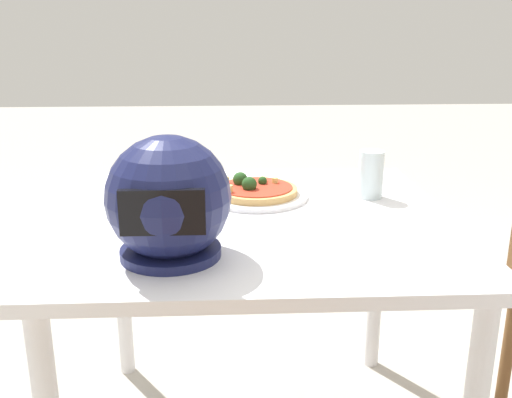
# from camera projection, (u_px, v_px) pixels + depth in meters

# --- Properties ---
(dining_table) EXTENTS (0.99, 0.93, 0.71)m
(dining_table) POSITION_uv_depth(u_px,v_px,m) (256.00, 246.00, 1.51)
(dining_table) COLOR white
(dining_table) RESTS_ON ground
(pizza_plate) EXTENTS (0.29, 0.29, 0.01)m
(pizza_plate) POSITION_uv_depth(u_px,v_px,m) (256.00, 196.00, 1.63)
(pizza_plate) COLOR white
(pizza_plate) RESTS_ON dining_table
(pizza) EXTENTS (0.23, 0.23, 0.05)m
(pizza) POSITION_uv_depth(u_px,v_px,m) (255.00, 189.00, 1.63)
(pizza) COLOR tan
(pizza) RESTS_ON pizza_plate
(motorcycle_helmet) EXTENTS (0.26, 0.26, 0.26)m
(motorcycle_helmet) POSITION_uv_depth(u_px,v_px,m) (168.00, 200.00, 1.19)
(motorcycle_helmet) COLOR #191E4C
(motorcycle_helmet) RESTS_ON dining_table
(drinking_glass) EXTENTS (0.07, 0.07, 0.13)m
(drinking_glass) POSITION_uv_depth(u_px,v_px,m) (371.00, 174.00, 1.62)
(drinking_glass) COLOR silver
(drinking_glass) RESTS_ON dining_table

